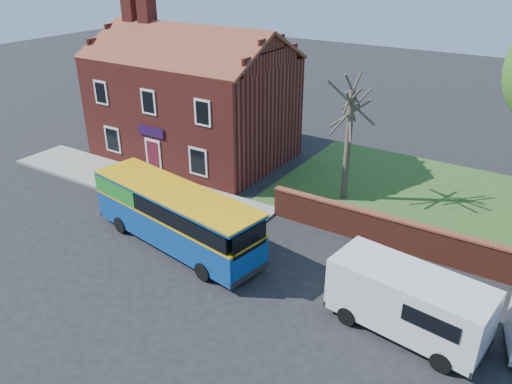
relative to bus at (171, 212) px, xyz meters
The scene contains 8 objects.
ground 2.60m from the bus, 70.98° to the right, with size 120.00×120.00×0.00m, color black.
pavement 7.56m from the bus, 148.89° to the left, with size 18.00×3.50×0.12m, color gray.
kerb 6.84m from the bus, 161.87° to the left, with size 18.00×0.15×0.14m, color slate.
shop_building 11.63m from the bus, 123.60° to the left, with size 12.30×8.13×10.50m.
boundary_wall 14.60m from the bus, 20.37° to the left, with size 22.00×0.38×1.60m.
bus is the anchor object (origin of this frame).
van_near 11.19m from the bus, ahead, with size 5.83×2.96×2.45m.
bare_tree 10.25m from the bus, 61.03° to the left, with size 2.50×2.98×6.67m.
Camera 1 is at (13.61, -13.16, 12.54)m, focal length 35.00 mm.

